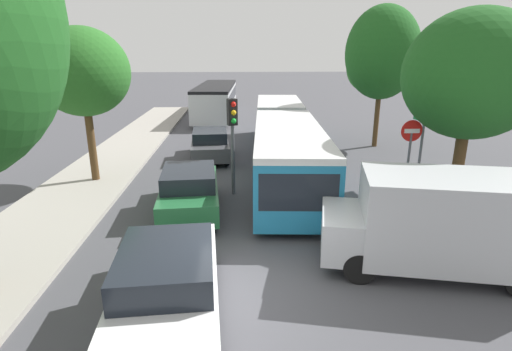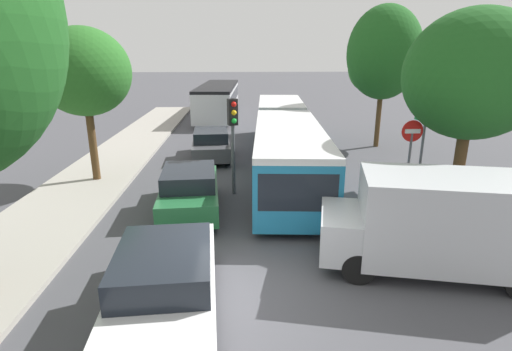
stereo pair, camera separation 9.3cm
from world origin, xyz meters
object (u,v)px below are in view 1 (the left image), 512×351
Objects in this scene: queued_car_graphite at (210,144)px; white_van at (443,221)px; queued_car_white at (168,284)px; queued_car_green at (190,190)px; traffic_light at (233,125)px; direction_sign_post at (425,120)px; articulated_bus at (283,136)px; tree_right_near at (472,75)px; no_entry_sign at (410,149)px; tree_right_mid at (380,55)px; tree_left_mid at (83,72)px; city_bus_rear at (216,98)px.

queued_car_graphite is 12.18m from white_van.
queued_car_white is 5.44m from queued_car_green.
traffic_light is 6.98m from direction_sign_post.
queued_car_white is 6.19m from white_van.
queued_car_white is at bearing -13.76° from articulated_bus.
queued_car_graphite is at bearing 173.23° from traffic_light.
articulated_bus is 7.91m from tree_right_near.
tree_right_mid is (1.77, 8.51, 2.88)m from no_entry_sign.
queued_car_graphite is 9.85m from tree_right_mid.
articulated_bus is at bearing -62.47° from white_van.
queued_car_white is at bearing -64.07° from tree_left_mid.
queued_car_green is 9.35m from tree_right_near.
articulated_bus is 2.73× the size of tree_left_mid.
queued_car_white is 1.05× the size of queued_car_green.
direction_sign_post is at bearing 58.69° from articulated_bus.
articulated_bus is at bearing 130.20° from traffic_light.
tree_left_mid reaches higher than direction_sign_post.
queued_car_green is 1.24× the size of traffic_light.
queued_car_white is 9.21m from no_entry_sign.
traffic_light reaches higher than queued_car_graphite.
tree_left_mid is (-4.27, -3.50, 3.50)m from queued_car_graphite.
queued_car_graphite is 1.46× the size of no_entry_sign.
tree_right_mid is (2.79, 12.88, 3.51)m from white_van.
tree_left_mid is 14.20m from tree_right_mid.
traffic_light is 10.78m from tree_right_mid.
city_bus_rear is at bearing 129.68° from tree_right_mid.
queued_car_green is 6.71m from queued_car_graphite.
queued_car_white is 17.31m from tree_right_mid.
tree_right_near reaches higher than city_bus_rear.
no_entry_sign is 11.77m from tree_left_mid.
queued_car_green is (-3.61, -5.39, -0.63)m from articulated_bus.
queued_car_white is 10.20m from tree_left_mid.
city_bus_rear is 2.84× the size of queued_car_graphite.
tree_right_mid is at bearing -90.00° from white_van.
tree_left_mid is at bearing -11.94° from direction_sign_post.
queued_car_graphite is at bearing -165.50° from tree_right_mid.
tree_right_mid reaches higher than queued_car_graphite.
city_bus_rear is 19.56m from direction_sign_post.
white_van is (6.16, -3.93, 0.52)m from queued_car_green.
tree_right_near is (8.65, -19.68, 2.79)m from city_bus_rear.
queued_car_white is (0.16, -25.15, -0.68)m from city_bus_rear.
white_van is 0.85× the size of tree_right_near.
direction_sign_post is (8.33, -17.66, 1.12)m from city_bus_rear.
tree_right_mid is at bearing -137.70° from city_bus_rear.
queued_car_green is 6.20m from tree_left_mid.
queued_car_white is 0.71× the size of tree_right_near.
queued_car_white is at bearing 175.69° from queued_car_graphite.
tree_right_near is (0.32, -2.01, 1.67)m from direction_sign_post.
queued_car_graphite is (0.25, 6.70, -0.02)m from queued_car_green.
tree_right_mid reaches higher than white_van.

